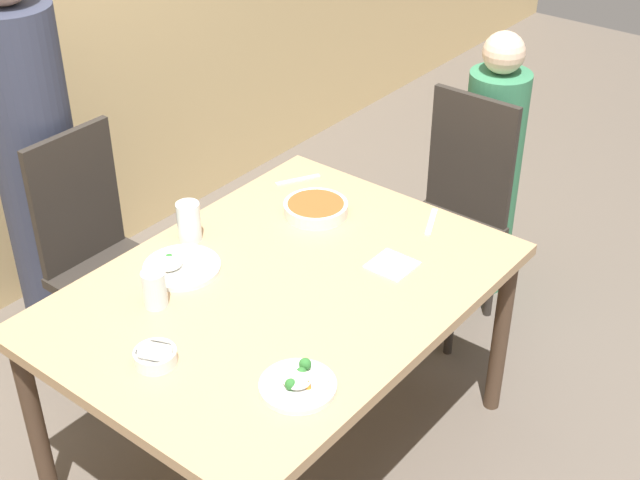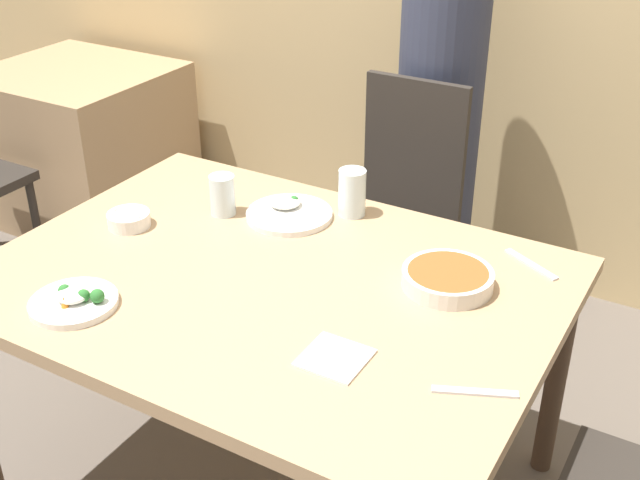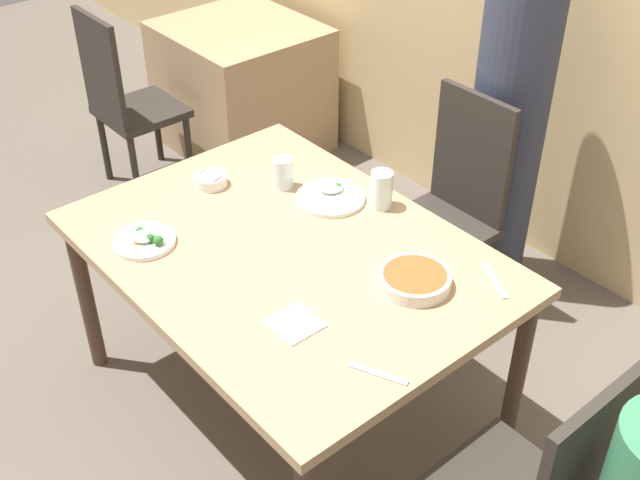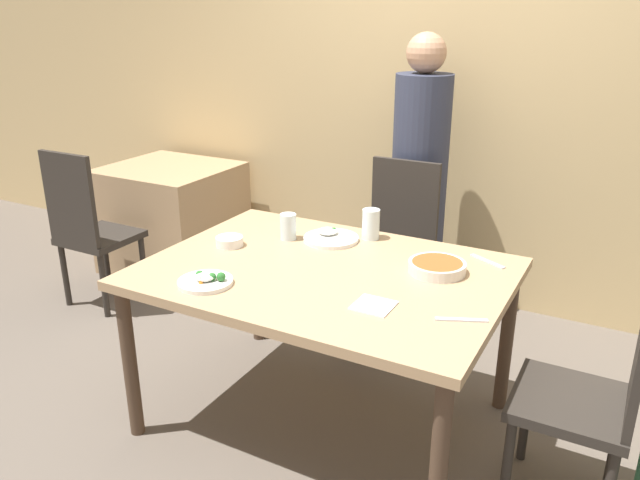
{
  "view_description": "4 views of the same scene",
  "coord_description": "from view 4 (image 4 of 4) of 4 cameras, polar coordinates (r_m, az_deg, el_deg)",
  "views": [
    {
      "loc": [
        -1.73,
        -1.54,
        2.4
      ],
      "look_at": [
        0.11,
        -0.07,
        0.88
      ],
      "focal_mm": 50.0,
      "sensor_mm": 36.0,
      "label": 1
    },
    {
      "loc": [
        1.0,
        -1.46,
        1.82
      ],
      "look_at": [
        0.14,
        0.02,
        0.87
      ],
      "focal_mm": 45.0,
      "sensor_mm": 36.0,
      "label": 2
    },
    {
      "loc": [
        1.73,
        -1.32,
        2.35
      ],
      "look_at": [
        0.11,
        0.05,
        0.8
      ],
      "focal_mm": 45.0,
      "sensor_mm": 36.0,
      "label": 3
    },
    {
      "loc": [
        1.11,
        -2.08,
        1.74
      ],
      "look_at": [
        -0.06,
        0.08,
        0.82
      ],
      "focal_mm": 35.0,
      "sensor_mm": 36.0,
      "label": 4
    }
  ],
  "objects": [
    {
      "name": "dining_table",
      "position": [
        2.59,
        0.42,
        -4.11
      ],
      "size": [
        1.46,
        1.07,
        0.73
      ],
      "color": "tan",
      "rests_on": "ground_plane"
    },
    {
      "name": "bowl_rice_small",
      "position": [
        2.84,
        -8.28,
        -0.09
      ],
      "size": [
        0.12,
        0.12,
        0.04
      ],
      "color": "white",
      "rests_on": "dining_table"
    },
    {
      "name": "glass_water_tall",
      "position": [
        2.89,
        4.67,
        1.46
      ],
      "size": [
        0.08,
        0.08,
        0.14
      ],
      "color": "silver",
      "rests_on": "dining_table"
    },
    {
      "name": "wall_back",
      "position": [
        3.83,
        11.88,
        14.17
      ],
      "size": [
        10.0,
        0.06,
        2.7
      ],
      "color": "tan",
      "rests_on": "ground_plane"
    },
    {
      "name": "chair_adult_spot",
      "position": [
        3.41,
        6.92,
        -0.82
      ],
      "size": [
        0.4,
        0.4,
        0.98
      ],
      "color": "#2D2823",
      "rests_on": "ground_plane"
    },
    {
      "name": "glass_water_short",
      "position": [
        2.88,
        -2.92,
        1.23
      ],
      "size": [
        0.08,
        0.08,
        0.12
      ],
      "color": "silver",
      "rests_on": "dining_table"
    },
    {
      "name": "bowl_curry",
      "position": [
        2.57,
        10.65,
        -2.43
      ],
      "size": [
        0.23,
        0.23,
        0.05
      ],
      "color": "silver",
      "rests_on": "dining_table"
    },
    {
      "name": "background_table",
      "position": [
        4.49,
        -13.32,
        2.04
      ],
      "size": [
        0.81,
        0.76,
        0.73
      ],
      "color": "tan",
      "rests_on": "ground_plane"
    },
    {
      "name": "plate_rice_adult",
      "position": [
        2.46,
        -10.38,
        -3.66
      ],
      "size": [
        0.22,
        0.22,
        0.05
      ],
      "color": "white",
      "rests_on": "dining_table"
    },
    {
      "name": "spoon_steel",
      "position": [
        2.21,
        12.81,
        -7.12
      ],
      "size": [
        0.17,
        0.09,
        0.01
      ],
      "color": "silver",
      "rests_on": "dining_table"
    },
    {
      "name": "napkin_folded",
      "position": [
        2.26,
        4.93,
        -5.99
      ],
      "size": [
        0.14,
        0.14,
        0.01
      ],
      "color": "white",
      "rests_on": "dining_table"
    },
    {
      "name": "chair_child_spot",
      "position": [
        2.41,
        24.13,
        -12.19
      ],
      "size": [
        0.4,
        0.4,
        0.98
      ],
      "rotation": [
        0.0,
        0.0,
        -1.57
      ],
      "color": "#2D2823",
      "rests_on": "ground_plane"
    },
    {
      "name": "chair_background",
      "position": [
        3.97,
        -20.39,
        1.12
      ],
      "size": [
        0.4,
        0.4,
        0.98
      ],
      "rotation": [
        0.0,
        0.0,
        3.14
      ],
      "color": "#2D2823",
      "rests_on": "ground_plane"
    },
    {
      "name": "fork_steel",
      "position": [
        2.73,
        15.06,
        -1.89
      ],
      "size": [
        0.17,
        0.1,
        0.01
      ],
      "color": "silver",
      "rests_on": "dining_table"
    },
    {
      "name": "ground_plane",
      "position": [
        2.93,
        0.39,
        -15.97
      ],
      "size": [
        10.0,
        10.0,
        0.0
      ],
      "primitive_type": "plane",
      "color": "#60564C"
    },
    {
      "name": "person_adult",
      "position": [
        3.61,
        8.99,
        4.44
      ],
      "size": [
        0.31,
        0.31,
        1.63
      ],
      "color": "#33384C",
      "rests_on": "ground_plane"
    },
    {
      "name": "plate_rice_child",
      "position": [
        2.88,
        0.96,
        0.26
      ],
      "size": [
        0.25,
        0.25,
        0.05
      ],
      "color": "white",
      "rests_on": "dining_table"
    }
  ]
}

